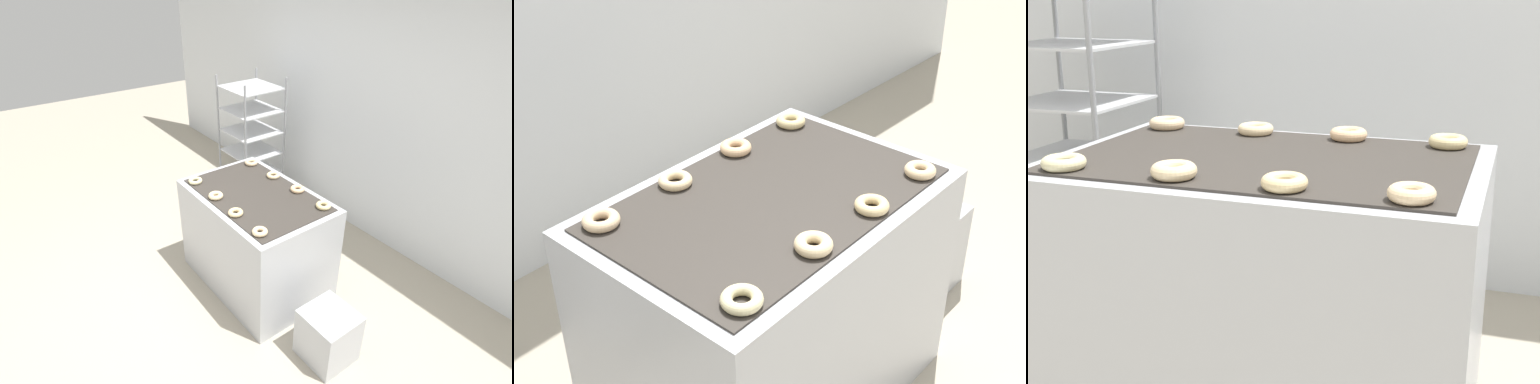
% 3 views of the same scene
% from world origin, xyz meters
% --- Properties ---
extents(fryer_machine, '(1.25, 0.84, 0.93)m').
position_xyz_m(fryer_machine, '(0.00, 0.67, 0.47)').
color(fryer_machine, '#B7BABF').
rests_on(fryer_machine, ground_plane).
extents(glaze_bin, '(0.36, 0.36, 0.43)m').
position_xyz_m(glaze_bin, '(1.00, 0.60, 0.21)').
color(glaze_bin, '#B7BABF').
rests_on(glaze_bin, ground_plane).
extents(donut_near_left, '(0.12, 0.12, 0.04)m').
position_xyz_m(donut_near_left, '(-0.48, 0.36, 0.95)').
color(donut_near_left, beige).
rests_on(donut_near_left, fryer_machine).
extents(donut_near_midleft, '(0.12, 0.12, 0.04)m').
position_xyz_m(donut_near_midleft, '(-0.15, 0.37, 0.95)').
color(donut_near_midleft, beige).
rests_on(donut_near_midleft, fryer_machine).
extents(donut_near_midright, '(0.12, 0.12, 0.04)m').
position_xyz_m(donut_near_midright, '(0.16, 0.36, 0.95)').
color(donut_near_midright, beige).
rests_on(donut_near_midright, fryer_machine).
extents(donut_near_right, '(0.11, 0.11, 0.04)m').
position_xyz_m(donut_near_right, '(0.47, 0.36, 0.95)').
color(donut_near_right, beige).
rests_on(donut_near_right, fryer_machine).
extents(donut_far_left, '(0.12, 0.12, 0.04)m').
position_xyz_m(donut_far_left, '(-0.48, 0.97, 0.95)').
color(donut_far_left, beige).
rests_on(donut_far_left, fryer_machine).
extents(donut_far_midleft, '(0.12, 0.12, 0.03)m').
position_xyz_m(donut_far_midleft, '(-0.15, 0.98, 0.95)').
color(donut_far_midleft, beige).
rests_on(donut_far_midleft, fryer_machine).
extents(donut_far_midright, '(0.12, 0.12, 0.04)m').
position_xyz_m(donut_far_midright, '(0.16, 0.98, 0.95)').
color(donut_far_midright, '#F0C08E').
rests_on(donut_far_midright, fryer_machine).
extents(donut_far_right, '(0.12, 0.12, 0.04)m').
position_xyz_m(donut_far_right, '(0.48, 0.97, 0.95)').
color(donut_far_right, beige).
rests_on(donut_far_right, fryer_machine).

